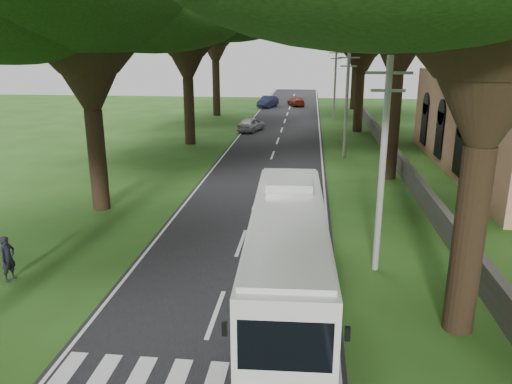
{
  "coord_description": "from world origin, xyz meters",
  "views": [
    {
      "loc": [
        2.83,
        -12.03,
        8.36
      ],
      "look_at": [
        0.59,
        8.54,
        2.2
      ],
      "focal_mm": 35.0,
      "sensor_mm": 36.0,
      "label": 1
    }
  ],
  "objects_px": {
    "pole_mid": "(347,102)",
    "pedestrian": "(8,258)",
    "distant_car_b": "(268,101)",
    "pole_near": "(383,164)",
    "coach_bus": "(288,253)",
    "distant_car_c": "(296,101)",
    "pole_far": "(335,83)",
    "distant_car_a": "(251,124)"
  },
  "relations": [
    {
      "from": "pole_mid",
      "to": "pedestrian",
      "type": "relative_size",
      "value": 4.68
    },
    {
      "from": "pole_mid",
      "to": "pedestrian",
      "type": "distance_m",
      "value": 26.34
    },
    {
      "from": "pedestrian",
      "to": "distant_car_b",
      "type": "bearing_deg",
      "value": 8.29
    },
    {
      "from": "pole_near",
      "to": "coach_bus",
      "type": "bearing_deg",
      "value": -137.3
    },
    {
      "from": "distant_car_b",
      "to": "distant_car_c",
      "type": "xyz_separation_m",
      "value": [
        3.8,
        1.99,
        -0.13
      ]
    },
    {
      "from": "distant_car_b",
      "to": "distant_car_c",
      "type": "height_order",
      "value": "distant_car_b"
    },
    {
      "from": "pole_mid",
      "to": "distant_car_c",
      "type": "relative_size",
      "value": 1.87
    },
    {
      "from": "pole_far",
      "to": "distant_car_c",
      "type": "xyz_separation_m",
      "value": [
        -4.7,
        12.78,
        -3.53
      ]
    },
    {
      "from": "pole_mid",
      "to": "pole_far",
      "type": "bearing_deg",
      "value": 90.0
    },
    {
      "from": "coach_bus",
      "to": "distant_car_a",
      "type": "relative_size",
      "value": 2.83
    },
    {
      "from": "distant_car_b",
      "to": "distant_car_a",
      "type": "bearing_deg",
      "value": -74.12
    },
    {
      "from": "distant_car_a",
      "to": "distant_car_c",
      "type": "xyz_separation_m",
      "value": [
        3.8,
        21.84,
        -0.07
      ]
    },
    {
      "from": "pole_mid",
      "to": "pedestrian",
      "type": "xyz_separation_m",
      "value": [
        -13.48,
        -22.39,
        -3.33
      ]
    },
    {
      "from": "distant_car_b",
      "to": "pole_far",
      "type": "bearing_deg",
      "value": -35.89
    },
    {
      "from": "pole_far",
      "to": "pole_near",
      "type": "bearing_deg",
      "value": -90.0
    },
    {
      "from": "pole_far",
      "to": "distant_car_c",
      "type": "relative_size",
      "value": 1.87
    },
    {
      "from": "pole_near",
      "to": "pedestrian",
      "type": "relative_size",
      "value": 4.68
    },
    {
      "from": "pole_near",
      "to": "distant_car_b",
      "type": "distance_m",
      "value": 51.61
    },
    {
      "from": "pole_mid",
      "to": "distant_car_b",
      "type": "xyz_separation_m",
      "value": [
        -8.5,
        30.79,
        -3.4
      ]
    },
    {
      "from": "pole_near",
      "to": "distant_car_b",
      "type": "xyz_separation_m",
      "value": [
        -8.5,
        50.79,
        -3.4
      ]
    },
    {
      "from": "pole_mid",
      "to": "pole_far",
      "type": "distance_m",
      "value": 20.0
    },
    {
      "from": "pole_mid",
      "to": "distant_car_a",
      "type": "distance_m",
      "value": 14.28
    },
    {
      "from": "pole_far",
      "to": "pedestrian",
      "type": "xyz_separation_m",
      "value": [
        -13.48,
        -42.39,
        -3.33
      ]
    },
    {
      "from": "pole_far",
      "to": "pedestrian",
      "type": "relative_size",
      "value": 4.68
    },
    {
      "from": "distant_car_a",
      "to": "distant_car_c",
      "type": "height_order",
      "value": "distant_car_a"
    },
    {
      "from": "coach_bus",
      "to": "pedestrian",
      "type": "relative_size",
      "value": 6.69
    },
    {
      "from": "pole_far",
      "to": "pedestrian",
      "type": "bearing_deg",
      "value": -107.64
    },
    {
      "from": "pole_near",
      "to": "pole_far",
      "type": "relative_size",
      "value": 1.0
    },
    {
      "from": "pole_near",
      "to": "coach_bus",
      "type": "distance_m",
      "value": 5.03
    },
    {
      "from": "pole_mid",
      "to": "coach_bus",
      "type": "distance_m",
      "value": 23.36
    },
    {
      "from": "distant_car_a",
      "to": "coach_bus",
      "type": "bearing_deg",
      "value": 116.36
    },
    {
      "from": "distant_car_a",
      "to": "pole_mid",
      "type": "bearing_deg",
      "value": 145.42
    },
    {
      "from": "pole_near",
      "to": "pole_mid",
      "type": "bearing_deg",
      "value": 90.0
    },
    {
      "from": "pole_far",
      "to": "distant_car_b",
      "type": "relative_size",
      "value": 1.75
    },
    {
      "from": "pole_near",
      "to": "distant_car_c",
      "type": "distance_m",
      "value": 53.11
    },
    {
      "from": "coach_bus",
      "to": "distant_car_c",
      "type": "relative_size",
      "value": 2.67
    },
    {
      "from": "coach_bus",
      "to": "pedestrian",
      "type": "bearing_deg",
      "value": 174.45
    },
    {
      "from": "distant_car_a",
      "to": "distant_car_b",
      "type": "relative_size",
      "value": 0.88
    },
    {
      "from": "distant_car_c",
      "to": "pedestrian",
      "type": "bearing_deg",
      "value": 65.29
    },
    {
      "from": "coach_bus",
      "to": "pole_far",
      "type": "bearing_deg",
      "value": 83.6
    },
    {
      "from": "pole_near",
      "to": "pole_far",
      "type": "height_order",
      "value": "same"
    },
    {
      "from": "pole_near",
      "to": "distant_car_a",
      "type": "xyz_separation_m",
      "value": [
        -8.5,
        30.95,
        -3.46
      ]
    }
  ]
}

